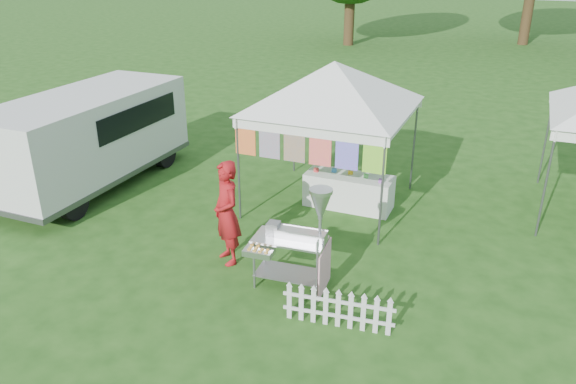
% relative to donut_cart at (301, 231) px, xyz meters
% --- Properties ---
extents(ground, '(120.00, 120.00, 0.00)m').
position_rel_donut_cart_xyz_m(ground, '(-0.64, -0.19, -1.02)').
color(ground, '#1F4814').
rests_on(ground, ground).
extents(canopy_main, '(4.24, 4.24, 3.45)m').
position_rel_donut_cart_xyz_m(canopy_main, '(-0.64, 3.30, 1.96)').
color(canopy_main, '#59595E').
rests_on(canopy_main, ground).
extents(donut_cart, '(1.24, 0.95, 1.74)m').
position_rel_donut_cart_xyz_m(donut_cart, '(0.00, 0.00, 0.00)').
color(donut_cart, gray).
rests_on(donut_cart, ground).
extents(vendor, '(0.79, 0.76, 1.83)m').
position_rel_donut_cart_xyz_m(vendor, '(-1.47, 0.32, -0.11)').
color(vendor, maroon).
rests_on(vendor, ground).
extents(cargo_van, '(2.03, 5.04, 2.09)m').
position_rel_donut_cart_xyz_m(cargo_van, '(-5.98, 2.28, 0.10)').
color(cargo_van, silver).
rests_on(cargo_van, ground).
extents(picket_fence, '(1.61, 0.22, 0.56)m').
position_rel_donut_cart_xyz_m(picket_fence, '(0.86, -0.72, -0.74)').
color(picket_fence, silver).
rests_on(picket_fence, ground).
extents(display_table, '(1.80, 0.70, 0.70)m').
position_rel_donut_cart_xyz_m(display_table, '(-0.22, 3.27, -0.67)').
color(display_table, white).
rests_on(display_table, ground).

